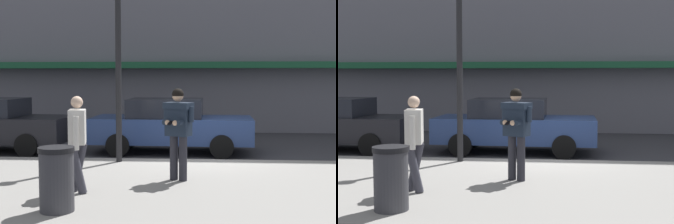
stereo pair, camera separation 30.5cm
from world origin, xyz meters
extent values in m
plane|color=#333338|center=(0.00, 0.00, 0.00)|extent=(80.00, 80.00, 0.00)
cube|color=gray|center=(1.00, -2.85, 0.07)|extent=(32.00, 5.30, 0.14)
cube|color=silver|center=(1.00, 0.05, 0.00)|extent=(28.00, 0.12, 0.01)
cube|color=#195133|center=(1.00, 6.15, 2.60)|extent=(26.60, 0.70, 0.24)
cylinder|color=black|center=(-4.65, 2.29, 0.32)|extent=(0.65, 0.25, 0.64)
cylinder|color=black|center=(-4.73, 0.58, 0.32)|extent=(0.65, 0.25, 0.64)
cube|color=navy|center=(-0.86, 1.59, 0.67)|extent=(4.56, 1.97, 0.70)
cube|color=black|center=(-1.04, 1.59, 1.28)|extent=(2.12, 1.71, 0.52)
cylinder|color=black|center=(0.56, 2.39, 0.32)|extent=(0.65, 0.24, 0.64)
cylinder|color=black|center=(0.51, 0.68, 0.32)|extent=(0.65, 0.24, 0.64)
cylinder|color=black|center=(-2.22, 2.49, 0.32)|extent=(0.65, 0.24, 0.64)
cylinder|color=black|center=(-2.28, 0.78, 0.32)|extent=(0.65, 0.24, 0.64)
cylinder|color=#23232B|center=(-0.40, -2.61, 0.58)|extent=(0.16, 0.16, 0.88)
cylinder|color=#23232B|center=(-0.58, -2.53, 0.58)|extent=(0.16, 0.16, 0.88)
cube|color=#192333|center=(-0.49, -2.57, 1.34)|extent=(0.54, 0.47, 0.64)
cube|color=#192333|center=(-0.49, -2.57, 1.61)|extent=(0.61, 0.53, 0.12)
cylinder|color=#192333|center=(-0.24, -2.68, 1.45)|extent=(0.11, 0.11, 0.30)
cylinder|color=#192333|center=(-0.42, -2.78, 1.30)|extent=(0.22, 0.31, 0.10)
sphere|color=tan|center=(-0.54, -2.88, 1.30)|extent=(0.10, 0.10, 0.10)
cylinder|color=#192333|center=(-0.73, -2.46, 1.45)|extent=(0.11, 0.11, 0.30)
cylinder|color=#192333|center=(-0.69, -2.65, 1.30)|extent=(0.22, 0.31, 0.10)
sphere|color=tan|center=(-0.69, -2.81, 1.30)|extent=(0.10, 0.10, 0.10)
cube|color=black|center=(-0.63, -2.88, 1.30)|extent=(0.13, 0.16, 0.07)
sphere|color=tan|center=(-0.50, -2.60, 1.80)|extent=(0.22, 0.22, 0.22)
sphere|color=black|center=(-0.50, -2.60, 1.83)|extent=(0.23, 0.23, 0.23)
cylinder|color=#33333D|center=(-2.22, -3.57, 0.57)|extent=(0.35, 0.20, 0.87)
cylinder|color=#33333D|center=(-2.19, -3.74, 0.57)|extent=(0.35, 0.20, 0.87)
cube|color=silver|center=(-2.20, -3.65, 1.30)|extent=(0.35, 0.46, 0.60)
cylinder|color=silver|center=(-2.25, -3.41, 1.22)|extent=(0.10, 0.10, 0.58)
cylinder|color=silver|center=(-2.16, -3.90, 1.22)|extent=(0.10, 0.10, 0.58)
sphere|color=beige|center=(-2.20, -3.65, 1.73)|extent=(0.21, 0.21, 0.21)
cylinder|color=black|center=(-2.00, -0.65, 2.44)|extent=(0.14, 0.14, 4.60)
cylinder|color=#38383D|center=(-2.22, -4.80, 0.59)|extent=(0.52, 0.52, 0.90)
cylinder|color=black|center=(-2.22, -4.80, 1.08)|extent=(0.55, 0.55, 0.08)
camera|label=1|loc=(-0.07, -11.61, 2.18)|focal=50.00mm
camera|label=2|loc=(0.23, -11.59, 2.18)|focal=50.00mm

